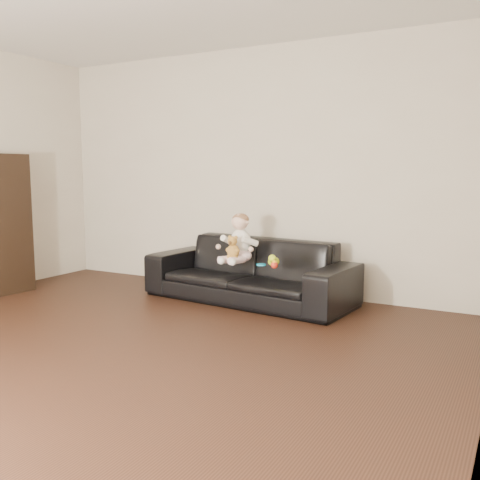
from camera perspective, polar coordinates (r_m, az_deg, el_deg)
The scene contains 10 objects.
floor at distance 3.82m, azimuth -18.27°, elevation -12.88°, with size 5.50×5.50×0.00m, color black.
wall_back at distance 5.82m, azimuth 1.44°, elevation 7.38°, with size 5.00×5.00×0.00m, color beige.
sofa at distance 5.37m, azimuth 0.98°, elevation -3.27°, with size 2.11×0.82×0.62m, color black.
cabinet at distance 6.24m, azimuth -24.12°, elevation 1.58°, with size 0.37×0.51×1.48m, color black.
shelf_item at distance 6.20m, azimuth -24.17°, elevation 4.62°, with size 0.18×0.25×0.28m, color silver.
baby at distance 5.24m, azimuth -0.07°, elevation -0.09°, with size 0.37×0.44×0.48m.
teddy_bear at distance 5.12m, azimuth -0.76°, elevation -0.81°, with size 0.16×0.16×0.22m.
toy_green at distance 5.06m, azimuth 3.61°, elevation -2.31°, with size 0.11×0.13×0.09m, color #C1DF1A.
toy_rattle at distance 4.94m, azimuth 3.68°, elevation -2.68°, with size 0.07×0.07×0.07m, color red.
toy_blue_disc at distance 5.10m, azimuth 2.26°, elevation -2.65°, with size 0.09×0.09×0.01m, color #1BA6DF.
Camera 1 is at (2.65, -2.43, 1.30)m, focal length 40.00 mm.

